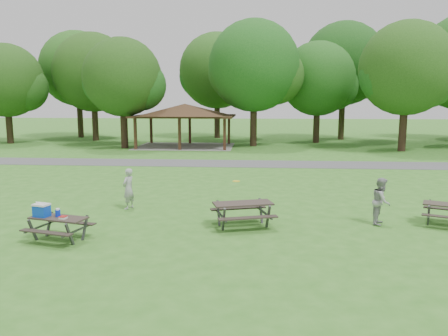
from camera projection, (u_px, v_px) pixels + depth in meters
ground at (185, 224)px, 14.67m from camera, size 160.00×160.00×0.00m
asphalt_path at (221, 163)px, 28.46m from camera, size 120.00×3.20×0.02m
pavilion at (185, 112)px, 38.13m from camera, size 8.60×7.01×3.76m
tree_row_b at (7, 83)px, 40.52m from camera, size 7.14×6.80×9.28m
tree_row_c at (94, 75)px, 43.29m from camera, size 8.19×7.80×10.67m
tree_row_d at (124, 80)px, 36.63m from camera, size 6.93×6.60×9.27m
tree_row_e at (255, 69)px, 38.09m from camera, size 8.40×8.00×11.02m
tree_row_f at (319, 81)px, 41.23m from camera, size 7.35×7.00×9.55m
tree_row_g at (408, 71)px, 34.29m from camera, size 7.77×7.40×10.25m
tree_deep_a at (79, 71)px, 46.88m from camera, size 8.40×8.00×11.38m
tree_deep_b at (218, 73)px, 46.26m from camera, size 8.40×8.00×11.13m
tree_deep_c at (345, 66)px, 44.19m from camera, size 8.82×8.40×11.90m
picnic_table_near at (53, 218)px, 12.94m from camera, size 1.97×1.72×1.18m
picnic_table_middle at (243, 208)px, 14.34m from camera, size 2.29×2.04×0.84m
frisbee_in_flight at (236, 181)px, 15.63m from camera, size 0.29×0.29×0.02m
frisbee_thrower at (128, 189)px, 16.63m from camera, size 0.56×0.67×1.57m
frisbee_catcher at (381, 201)px, 14.59m from camera, size 0.85×0.94×1.58m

